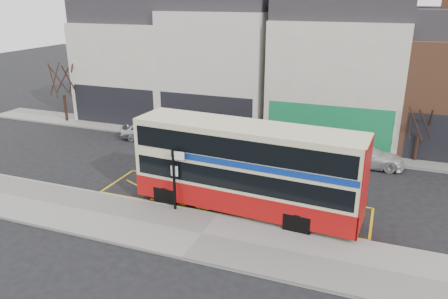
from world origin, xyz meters
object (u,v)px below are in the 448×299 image
at_px(bus_stop_post, 175,174).
at_px(car_white, 364,155).
at_px(street_tree_left, 61,71).
at_px(car_silver, 148,131).
at_px(street_tree_right, 421,114).
at_px(car_grey, 238,141).
at_px(double_decker_bus, 247,167).

distance_m(bus_stop_post, car_white, 12.72).
height_order(bus_stop_post, street_tree_left, street_tree_left).
xyz_separation_m(bus_stop_post, car_silver, (-7.14, 9.52, -1.37)).
height_order(car_silver, car_white, car_white).
relative_size(bus_stop_post, street_tree_right, 0.68).
bearing_deg(car_grey, car_white, -75.55).
distance_m(street_tree_left, street_tree_right, 27.07).
bearing_deg(street_tree_left, bus_stop_post, -35.15).
bearing_deg(car_silver, bus_stop_post, -157.10).
relative_size(bus_stop_post, street_tree_left, 0.50).
bearing_deg(street_tree_right, double_decker_bus, -128.13).
height_order(bus_stop_post, car_silver, bus_stop_post).
xyz_separation_m(car_grey, street_tree_left, (-15.71, 1.55, 3.58)).
bearing_deg(double_decker_bus, bus_stop_post, -153.68).
xyz_separation_m(bus_stop_post, car_grey, (-0.14, 9.61, -1.34)).
relative_size(double_decker_bus, car_white, 2.34).
distance_m(car_silver, street_tree_left, 9.57).
xyz_separation_m(double_decker_bus, car_silver, (-10.33, 8.19, -1.67)).
bearing_deg(bus_stop_post, car_white, 46.30).
distance_m(double_decker_bus, street_tree_right, 12.99).
height_order(car_silver, street_tree_right, street_tree_right).
bearing_deg(bus_stop_post, car_grey, 87.40).
height_order(double_decker_bus, car_white, double_decker_bus).
relative_size(car_silver, car_grey, 0.92).
xyz_separation_m(double_decker_bus, car_grey, (-3.33, 8.28, -1.63)).
relative_size(car_silver, street_tree_left, 0.62).
relative_size(double_decker_bus, bus_stop_post, 3.56).
distance_m(car_grey, car_white, 8.31).
height_order(car_grey, street_tree_left, street_tree_left).
height_order(bus_stop_post, car_grey, bus_stop_post).
bearing_deg(car_grey, street_tree_right, -66.23).
distance_m(double_decker_bus, car_grey, 9.08).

